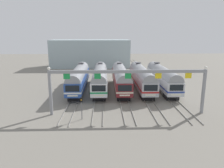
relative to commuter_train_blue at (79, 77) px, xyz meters
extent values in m
plane|color=gray|center=(8.58, 0.00, -2.69)|extent=(160.00, 160.00, 0.00)
cube|color=gray|center=(-0.72, 17.00, -2.61)|extent=(0.07, 70.00, 0.15)
cube|color=gray|center=(0.72, 17.00, -2.61)|extent=(0.07, 70.00, 0.15)
cube|color=gray|center=(3.57, 17.00, -2.61)|extent=(0.07, 70.00, 0.15)
cube|color=gray|center=(5.01, 17.00, -2.61)|extent=(0.07, 70.00, 0.15)
cube|color=gray|center=(7.86, 17.00, -2.61)|extent=(0.07, 70.00, 0.15)
cube|color=gray|center=(9.30, 17.00, -2.61)|extent=(0.07, 70.00, 0.15)
cube|color=gray|center=(12.15, 17.00, -2.61)|extent=(0.07, 70.00, 0.15)
cube|color=gray|center=(13.59, 17.00, -2.61)|extent=(0.07, 70.00, 0.15)
cube|color=gray|center=(16.44, 17.00, -2.61)|extent=(0.07, 70.00, 0.15)
cube|color=gray|center=(17.88, 17.00, -2.61)|extent=(0.07, 70.00, 0.15)
cube|color=#284C9E|center=(0.00, 0.00, -0.46)|extent=(2.85, 18.00, 2.35)
cube|color=white|center=(0.00, 0.00, -0.82)|extent=(2.88, 18.02, 0.28)
cylinder|color=gray|center=(0.00, 0.00, 0.71)|extent=(2.74, 17.64, 2.74)
cube|color=black|center=(0.00, -9.02, 0.01)|extent=(2.28, 0.06, 1.03)
cube|color=silver|center=(0.00, -9.02, -1.21)|extent=(1.71, 0.05, 0.24)
cube|color=black|center=(0.00, -6.30, -2.16)|extent=(2.28, 2.60, 1.05)
cube|color=black|center=(0.00, 6.30, -2.16)|extent=(2.28, 2.60, 1.05)
cube|color=#4C4C51|center=(0.00, 5.04, 2.26)|extent=(1.10, 1.10, 0.20)
cube|color=white|center=(4.29, 0.00, -0.46)|extent=(2.85, 18.00, 2.35)
cube|color=#198C4C|center=(4.29, 0.00, -0.82)|extent=(2.88, 18.02, 0.28)
cylinder|color=gray|center=(4.29, 0.00, 0.71)|extent=(2.74, 17.64, 2.74)
cube|color=black|center=(4.29, -9.02, 0.01)|extent=(2.28, 0.06, 1.03)
cube|color=silver|center=(4.29, -9.02, -1.21)|extent=(1.71, 0.05, 0.24)
cube|color=black|center=(4.29, -6.30, -2.16)|extent=(2.28, 2.60, 1.05)
cube|color=black|center=(4.29, 6.30, -2.16)|extent=(2.28, 2.60, 1.05)
cube|color=#4C4C51|center=(4.29, 5.04, 2.26)|extent=(1.10, 1.10, 0.20)
cube|color=maroon|center=(8.58, 0.00, -0.46)|extent=(2.85, 18.00, 2.35)
cube|color=beige|center=(8.58, 0.00, -0.82)|extent=(2.88, 18.02, 0.28)
cylinder|color=gray|center=(8.58, 0.00, 0.71)|extent=(2.74, 17.64, 2.74)
cube|color=black|center=(8.58, -9.02, 0.01)|extent=(2.28, 0.06, 1.03)
cube|color=silver|center=(8.58, -9.02, -1.21)|extent=(1.71, 0.05, 0.24)
cube|color=black|center=(8.58, -6.30, -2.16)|extent=(2.28, 2.60, 1.05)
cube|color=black|center=(8.58, 6.30, -2.16)|extent=(2.28, 2.60, 1.05)
cube|color=#4C4C51|center=(8.58, 5.04, 2.26)|extent=(1.10, 1.10, 0.20)
cube|color=#B2B5BA|center=(12.87, 0.00, -0.46)|extent=(2.85, 18.00, 2.35)
cube|color=#B21E1E|center=(12.87, 0.00, -0.82)|extent=(2.88, 18.02, 0.28)
cylinder|color=gray|center=(12.87, 0.00, 0.71)|extent=(2.74, 17.64, 2.74)
cube|color=black|center=(12.87, -9.02, 0.01)|extent=(2.28, 0.06, 1.03)
cube|color=silver|center=(12.87, -9.02, -1.21)|extent=(1.71, 0.05, 0.24)
cube|color=black|center=(12.87, -6.30, -2.16)|extent=(2.28, 2.60, 1.05)
cube|color=black|center=(12.87, 6.30, -2.16)|extent=(2.28, 2.60, 1.05)
cube|color=#4C4C51|center=(12.87, 5.04, 2.26)|extent=(1.10, 1.10, 0.20)
cube|color=silver|center=(17.16, 0.00, -0.46)|extent=(2.85, 18.00, 2.35)
cube|color=navy|center=(17.16, 0.00, -0.82)|extent=(2.88, 18.02, 0.28)
cylinder|color=gray|center=(17.16, 0.00, 0.71)|extent=(2.74, 17.64, 2.74)
cube|color=black|center=(17.16, -9.02, 0.01)|extent=(2.28, 0.06, 1.03)
cube|color=silver|center=(17.16, -9.02, -1.21)|extent=(1.71, 0.05, 0.24)
cube|color=black|center=(17.16, -6.30, -2.16)|extent=(2.28, 2.60, 1.05)
cube|color=black|center=(17.16, 6.30, -2.16)|extent=(2.28, 2.60, 1.05)
cube|color=#4C4C51|center=(17.16, 5.04, 2.26)|extent=(1.10, 1.10, 0.20)
cube|color=gray|center=(-2.40, -13.50, 0.56)|extent=(0.36, 0.36, 6.50)
cube|color=gray|center=(19.56, -13.50, 0.56)|extent=(0.36, 0.36, 6.50)
cube|color=gray|center=(8.58, -13.50, 3.56)|extent=(21.96, 0.32, 0.44)
cube|color=#198C3F|center=(0.00, -13.50, 2.94)|extent=(0.90, 0.08, 0.80)
cube|color=#198C3F|center=(4.29, -13.50, 2.94)|extent=(0.90, 0.08, 0.80)
cube|color=#198C3F|center=(8.58, -13.50, 2.94)|extent=(0.90, 0.08, 0.80)
cube|color=yellow|center=(12.87, -13.50, 2.94)|extent=(0.90, 0.08, 0.80)
cube|color=yellow|center=(17.16, -13.50, 2.94)|extent=(0.90, 0.08, 0.80)
sphere|color=white|center=(-2.40, -13.50, 4.06)|extent=(0.44, 0.44, 0.44)
sphere|color=white|center=(19.56, -13.50, 4.06)|extent=(0.44, 0.44, 0.44)
cylinder|color=#59595E|center=(2.14, -15.40, -1.11)|extent=(0.12, 0.12, 3.16)
cube|color=black|center=(2.14, -15.40, 0.12)|extent=(0.28, 0.24, 0.60)
sphere|color=orange|center=(2.14, -15.54, 0.12)|extent=(0.18, 0.18, 0.18)
cube|color=#9EB2B7|center=(0.39, 32.26, 1.94)|extent=(26.71, 10.00, 9.26)
camera|label=1|loc=(5.32, -42.94, 8.79)|focal=34.39mm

